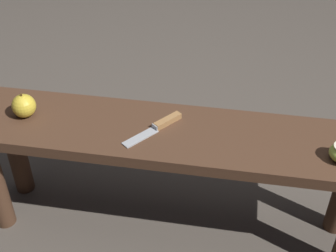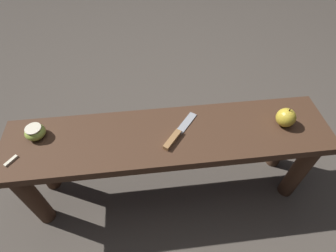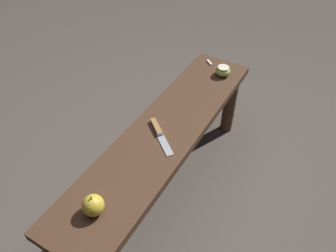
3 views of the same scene
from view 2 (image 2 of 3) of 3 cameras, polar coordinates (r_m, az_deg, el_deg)
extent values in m
plane|color=#4C443D|center=(1.47, 0.10, -13.08)|extent=(8.00, 8.00, 0.00)
cube|color=#472D1E|center=(1.10, 0.13, -2.45)|extent=(1.36, 0.31, 0.04)
cylinder|color=#472D1E|center=(1.51, 23.88, -2.72)|extent=(0.07, 0.07, 0.42)
cylinder|color=#472D1E|center=(1.44, -25.99, -7.20)|extent=(0.07, 0.07, 0.42)
cylinder|color=#472D1E|center=(1.42, 26.65, -8.55)|extent=(0.07, 0.07, 0.42)
cylinder|color=#472D1E|center=(1.35, -27.45, -13.73)|extent=(0.07, 0.07, 0.42)
cube|color=#9EA0A5|center=(1.12, 4.04, 0.71)|extent=(0.10, 0.12, 0.00)
cube|color=#9EA0A5|center=(1.08, 2.40, -1.19)|extent=(0.03, 0.03, 0.02)
cube|color=#9E7042|center=(1.05, 0.94, -3.02)|extent=(0.08, 0.10, 0.02)
sphere|color=gold|center=(1.19, 24.32, 1.61)|extent=(0.08, 0.08, 0.08)
cylinder|color=#4C3319|center=(1.16, 24.99, 3.04)|extent=(0.01, 0.01, 0.01)
ellipsoid|color=#9EB747|center=(1.18, -26.94, -1.21)|extent=(0.08, 0.08, 0.05)
cylinder|color=beige|center=(1.17, -27.35, -0.45)|extent=(0.06, 0.06, 0.00)
cube|color=beige|center=(1.16, -31.02, -6.49)|extent=(0.04, 0.05, 0.01)
camera|label=1|loc=(1.85, -16.57, 51.48)|focal=50.00mm
camera|label=3|loc=(1.59, 49.52, 45.51)|focal=35.00mm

